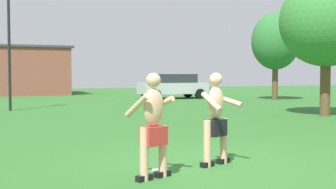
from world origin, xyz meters
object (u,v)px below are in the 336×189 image
at_px(frisbee, 160,170).
at_px(lamp_post, 9,37).
at_px(player_near, 153,123).
at_px(car_silver_mid_lot, 173,86).
at_px(tree_right_field, 326,21).
at_px(tree_behind_players, 275,41).
at_px(player_in_black, 216,117).

bearing_deg(frisbee, lamp_post, 97.73).
relative_size(player_near, car_silver_mid_lot, 0.38).
bearing_deg(lamp_post, tree_right_field, -32.54).
bearing_deg(lamp_post, tree_behind_players, 7.98).
xyz_separation_m(lamp_post, tree_behind_players, (15.42, 2.16, 0.37)).
height_order(player_in_black, tree_behind_players, tree_behind_players).
height_order(player_near, tree_right_field, tree_right_field).
relative_size(lamp_post, tree_behind_players, 0.96).
height_order(frisbee, tree_right_field, tree_right_field).
distance_m(player_in_black, tree_behind_players, 20.07).
distance_m(lamp_post, tree_right_field, 13.06).
bearing_deg(player_in_black, lamp_post, 102.28).
bearing_deg(frisbee, player_near, -122.63).
relative_size(player_near, tree_behind_players, 0.30).
bearing_deg(tree_right_field, tree_behind_players, 64.33).
xyz_separation_m(car_silver_mid_lot, tree_right_field, (0.89, -12.69, 2.76)).
bearing_deg(tree_right_field, frisbee, -145.44).
bearing_deg(lamp_post, player_near, -83.68).
relative_size(player_in_black, tree_behind_players, 0.30).
distance_m(player_in_black, lamp_post, 13.80).
relative_size(car_silver_mid_lot, tree_right_field, 0.81).
relative_size(lamp_post, tree_right_field, 0.97).
bearing_deg(player_near, car_silver_mid_lot, 66.19).
xyz_separation_m(player_in_black, tree_behind_players, (12.52, 15.45, 2.72)).
bearing_deg(tree_behind_players, frisbee, -131.25).
bearing_deg(frisbee, car_silver_mid_lot, 66.42).
bearing_deg(player_in_black, frisbee, -176.44).
distance_m(player_near, player_in_black, 1.46).
relative_size(player_near, player_in_black, 1.00).
xyz_separation_m(player_near, player_in_black, (1.36, 0.51, -0.00)).
distance_m(frisbee, car_silver_mid_lot, 20.77).
xyz_separation_m(player_near, tree_right_field, (9.48, 6.78, 2.73)).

